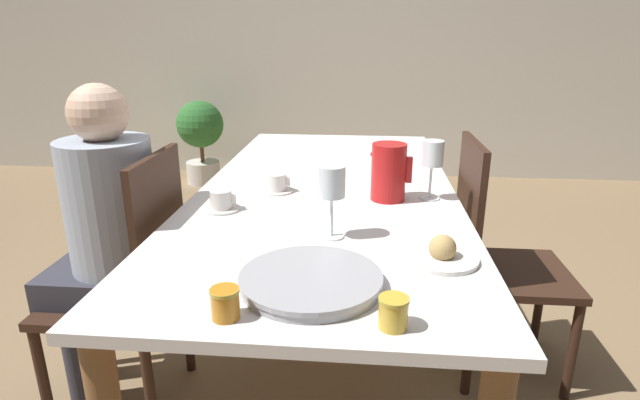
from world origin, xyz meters
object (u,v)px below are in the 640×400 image
object	(u,v)px
chair_person_side	(133,282)
chair_opposite	(495,256)
potted_plant	(201,134)
wine_glass_juice	(332,186)
serving_tray	(311,280)
teacup_near_person	(221,202)
jam_jar_red	(393,311)
bread_plate	(442,254)
person_seated	(105,224)
jam_jar_amber	(225,302)
wine_glass_water	(432,156)
red_pitcher	(389,172)
teacup_across	(277,184)

from	to	relation	value
chair_person_side	chair_opposite	xyz separation A→B (m)	(1.31, 0.33, 0.00)
potted_plant	wine_glass_juice	bearing A→B (deg)	-65.28
wine_glass_juice	potted_plant	bearing A→B (deg)	114.72
serving_tray	potted_plant	bearing A→B (deg)	112.32
teacup_near_person	jam_jar_red	bearing A→B (deg)	-50.76
chair_person_side	serving_tray	size ratio (longest dim) A/B	2.85
bread_plate	wine_glass_juice	bearing A→B (deg)	156.00
bread_plate	teacup_near_person	bearing A→B (deg)	153.96
chair_person_side	bread_plate	distance (m)	1.08
jam_jar_red	potted_plant	xyz separation A→B (m)	(-1.54, 3.47, -0.34)
person_seated	wine_glass_juice	size ratio (longest dim) A/B	5.56
chair_opposite	jam_jar_amber	distance (m)	1.27
person_seated	wine_glass_water	world-z (taller)	person_seated
red_pitcher	teacup_across	bearing A→B (deg)	172.35
person_seated	jam_jar_red	bearing A→B (deg)	-124.73
person_seated	potted_plant	bearing A→B (deg)	11.86
chair_person_side	person_seated	bearing A→B (deg)	68.66
wine_glass_water	wine_glass_juice	xyz separation A→B (m)	(-0.32, -0.38, -0.00)
serving_tray	jam_jar_amber	xyz separation A→B (m)	(-0.16, -0.15, 0.02)
chair_person_side	red_pitcher	distance (m)	0.97
bread_plate	chair_person_side	bearing A→B (deg)	163.23
jam_jar_amber	potted_plant	xyz separation A→B (m)	(-1.20, 3.46, -0.34)
bread_plate	wine_glass_water	bearing A→B (deg)	86.92
teacup_near_person	red_pitcher	bearing A→B (deg)	16.41
chair_opposite	bread_plate	xyz separation A→B (m)	(-0.31, -0.63, 0.29)
person_seated	jam_jar_red	size ratio (longest dim) A/B	17.71
chair_opposite	jam_jar_red	distance (m)	1.10
person_seated	teacup_across	size ratio (longest dim) A/B	9.53
chair_opposite	wine_glass_water	xyz separation A→B (m)	(-0.29, -0.12, 0.42)
chair_opposite	jam_jar_red	bearing A→B (deg)	-25.52
chair_opposite	red_pitcher	bearing A→B (deg)	-72.39
teacup_near_person	teacup_across	xyz separation A→B (m)	(0.15, 0.22, 0.00)
teacup_across	jam_jar_amber	xyz separation A→B (m)	(0.04, -0.86, 0.01)
chair_person_side	person_seated	world-z (taller)	person_seated
bread_plate	red_pitcher	bearing A→B (deg)	103.80
red_pitcher	serving_tray	distance (m)	0.69
wine_glass_water	jam_jar_amber	xyz separation A→B (m)	(-0.51, -0.83, -0.12)
chair_opposite	teacup_near_person	size ratio (longest dim) A/B	7.72
teacup_near_person	serving_tray	distance (m)	0.61
wine_glass_water	jam_jar_red	size ratio (longest dim) A/B	3.16
chair_opposite	teacup_near_person	bearing A→B (deg)	-73.06
person_seated	jam_jar_red	world-z (taller)	person_seated
jam_jar_amber	potted_plant	distance (m)	3.68
teacup_across	jam_jar_amber	size ratio (longest dim) A/B	1.86
chair_person_side	teacup_across	world-z (taller)	chair_person_side
person_seated	teacup_near_person	xyz separation A→B (m)	(0.42, -0.01, 0.10)
chair_opposite	serving_tray	xyz separation A→B (m)	(-0.63, -0.80, 0.28)
bread_plate	potted_plant	size ratio (longest dim) A/B	0.25
wine_glass_juice	jam_jar_red	distance (m)	0.49
jam_jar_red	potted_plant	size ratio (longest dim) A/B	0.09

